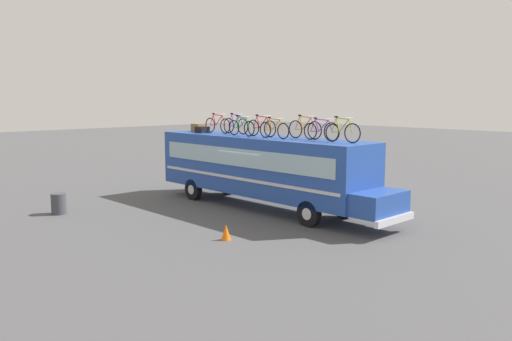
{
  "coord_description": "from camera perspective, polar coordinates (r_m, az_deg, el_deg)",
  "views": [
    {
      "loc": [
        16.07,
        -15.51,
        4.73
      ],
      "look_at": [
        -0.24,
        0.0,
        1.59
      ],
      "focal_mm": 36.83,
      "sensor_mm": 36.0,
      "label": 1
    }
  ],
  "objects": [
    {
      "name": "trash_bin",
      "position": [
        22.94,
        -20.63,
        -3.4
      ],
      "size": [
        0.6,
        0.6,
        0.85
      ],
      "primitive_type": "cylinder",
      "color": "#3F3F47",
      "rests_on": "ground"
    },
    {
      "name": "traffic_cone",
      "position": [
        17.68,
        -3.27,
        -6.71
      ],
      "size": [
        0.33,
        0.33,
        0.53
      ],
      "primitive_type": "cone",
      "color": "orange",
      "rests_on": "ground"
    },
    {
      "name": "rooftop_bicycle_7",
      "position": [
        20.37,
        7.09,
        4.29
      ],
      "size": [
        1.76,
        0.44,
        0.89
      ],
      "color": "black",
      "rests_on": "bus"
    },
    {
      "name": "luggage_bag_1",
      "position": [
        25.76,
        -6.21,
        4.65
      ],
      "size": [
        0.6,
        0.55,
        0.38
      ],
      "primitive_type": "cube",
      "color": "olive",
      "rests_on": "bus"
    },
    {
      "name": "rooftop_bicycle_6",
      "position": [
        21.12,
        5.32,
        4.52
      ],
      "size": [
        1.74,
        0.44,
        0.96
      ],
      "color": "black",
      "rests_on": "bus"
    },
    {
      "name": "bus",
      "position": [
        22.39,
        0.77,
        0.48
      ],
      "size": [
        12.18,
        2.44,
        3.09
      ],
      "color": "#23479E",
      "rests_on": "ground"
    },
    {
      "name": "rooftop_bicycle_5",
      "position": [
        21.29,
        1.97,
        4.48
      ],
      "size": [
        1.66,
        0.44,
        0.86
      ],
      "color": "black",
      "rests_on": "bus"
    },
    {
      "name": "rooftop_bicycle_1",
      "position": [
        24.6,
        -4.2,
        4.98
      ],
      "size": [
        1.79,
        0.44,
        0.92
      ],
      "color": "black",
      "rests_on": "bus"
    },
    {
      "name": "rooftop_bicycle_3",
      "position": [
        22.78,
        -1.6,
        4.72
      ],
      "size": [
        1.65,
        0.44,
        0.88
      ],
      "color": "black",
      "rests_on": "bus"
    },
    {
      "name": "ground_plane",
      "position": [
        22.83,
        0.42,
        -4.02
      ],
      "size": [
        120.0,
        120.0,
        0.0
      ],
      "primitive_type": "plane",
      "color": "#4C4C4F"
    },
    {
      "name": "rooftop_bicycle_8",
      "position": [
        19.63,
        9.29,
        4.19
      ],
      "size": [
        1.69,
        0.44,
        0.96
      ],
      "color": "black",
      "rests_on": "bus"
    },
    {
      "name": "rooftop_bicycle_2",
      "position": [
        24.01,
        -2.23,
        4.94
      ],
      "size": [
        1.68,
        0.44,
        0.95
      ],
      "color": "black",
      "rests_on": "bus"
    },
    {
      "name": "luggage_bag_2",
      "position": [
        24.87,
        -5.85,
        4.43
      ],
      "size": [
        0.51,
        0.52,
        0.28
      ],
      "primitive_type": "cube",
      "color": "black",
      "rests_on": "bus"
    },
    {
      "name": "rooftop_bicycle_4",
      "position": [
        22.26,
        0.59,
        4.7
      ],
      "size": [
        1.71,
        0.44,
        0.93
      ],
      "color": "black",
      "rests_on": "bus"
    }
  ]
}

